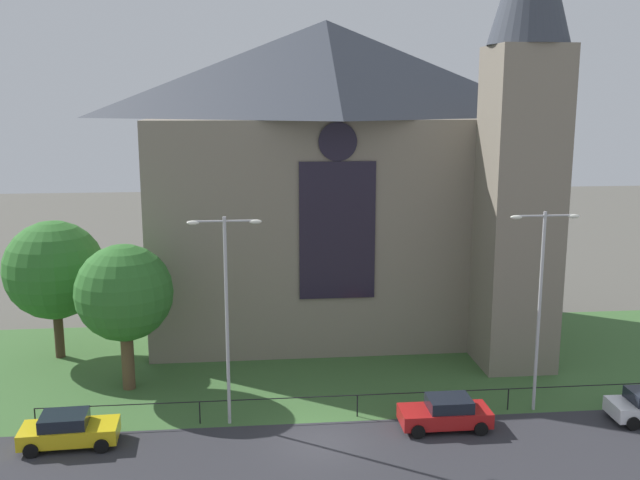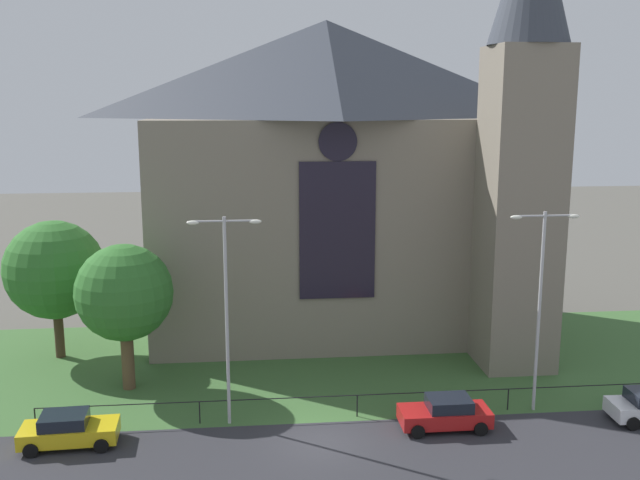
{
  "view_description": "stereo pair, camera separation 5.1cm",
  "coord_description": "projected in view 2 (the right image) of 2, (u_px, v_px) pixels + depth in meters",
  "views": [
    {
      "loc": [
        -2.98,
        -29.65,
        15.21
      ],
      "look_at": [
        0.84,
        8.0,
        7.7
      ],
      "focal_mm": 40.23,
      "sensor_mm": 36.0,
      "label": 1
    },
    {
      "loc": [
        -2.93,
        -29.66,
        15.21
      ],
      "look_at": [
        0.84,
        8.0,
        7.7
      ],
      "focal_mm": 40.23,
      "sensor_mm": 36.0,
      "label": 2
    }
  ],
  "objects": [
    {
      "name": "ground",
      "position": [
        302.0,
        362.0,
        41.95
      ],
      "size": [
        160.0,
        160.0,
        0.0
      ],
      "primitive_type": "plane",
      "color": "#56544C"
    },
    {
      "name": "parked_car_red",
      "position": [
        445.0,
        413.0,
        33.48
      ],
      "size": [
        4.2,
        2.02,
        1.51
      ],
      "rotation": [
        0.0,
        0.0,
        3.14
      ],
      "color": "#B21919",
      "rests_on": "ground"
    },
    {
      "name": "iron_railing",
      "position": [
        357.0,
        398.0,
        34.65
      ],
      "size": [
        30.3,
        0.07,
        1.13
      ],
      "color": "black",
      "rests_on": "ground"
    },
    {
      "name": "parked_car_yellow",
      "position": [
        68.0,
        430.0,
        31.79
      ],
      "size": [
        4.28,
        2.19,
        1.51
      ],
      "rotation": [
        0.0,
        0.0,
        0.05
      ],
      "color": "gold",
      "rests_on": "ground"
    },
    {
      "name": "streetlamp_near",
      "position": [
        226.0,
        298.0,
        32.93
      ],
      "size": [
        3.37,
        0.26,
        9.97
      ],
      "color": "#B2B2B7",
      "rests_on": "ground"
    },
    {
      "name": "tree_left_near",
      "position": [
        124.0,
        293.0,
        37.23
      ],
      "size": [
        5.07,
        5.07,
        7.82
      ],
      "color": "brown",
      "rests_on": "ground"
    },
    {
      "name": "road_asphalt",
      "position": [
        324.0,
        465.0,
        30.24
      ],
      "size": [
        120.0,
        8.0,
        0.01
      ],
      "primitive_type": "cube",
      "color": "#2D2D33",
      "rests_on": "ground"
    },
    {
      "name": "tree_left_far",
      "position": [
        55.0,
        270.0,
        41.85
      ],
      "size": [
        5.79,
        5.79,
        8.26
      ],
      "color": "#423021",
      "rests_on": "ground"
    },
    {
      "name": "church_building",
      "position": [
        339.0,
        176.0,
        46.08
      ],
      "size": [
        23.2,
        16.2,
        26.0
      ],
      "color": "gray",
      "rests_on": "ground"
    },
    {
      "name": "grass_verge",
      "position": [
        305.0,
        375.0,
        40.0
      ],
      "size": [
        120.0,
        20.0,
        0.01
      ],
      "primitive_type": "cube",
      "color": "#3D6633",
      "rests_on": "ground"
    },
    {
      "name": "streetlamp_far",
      "position": [
        540.0,
        289.0,
        34.4
      ],
      "size": [
        3.37,
        0.26,
        9.97
      ],
      "color": "#B2B2B7",
      "rests_on": "ground"
    }
  ]
}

